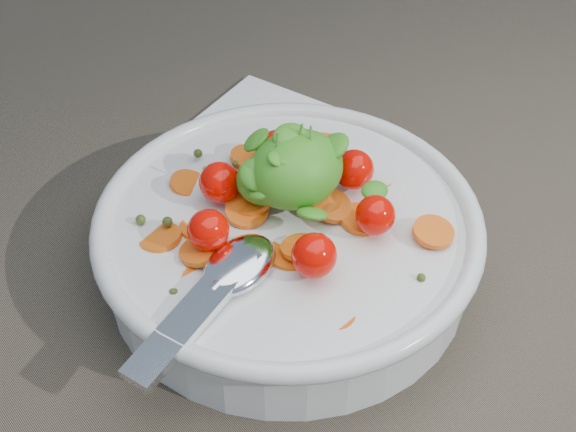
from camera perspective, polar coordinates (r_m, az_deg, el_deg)
ground at (r=0.65m, az=2.03°, el=-3.36°), size 6.00×6.00×0.00m
bowl at (r=0.62m, az=-0.03°, el=-1.56°), size 0.32×0.30×0.13m
napkin at (r=0.78m, az=-2.03°, el=5.93°), size 0.18×0.17×0.01m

